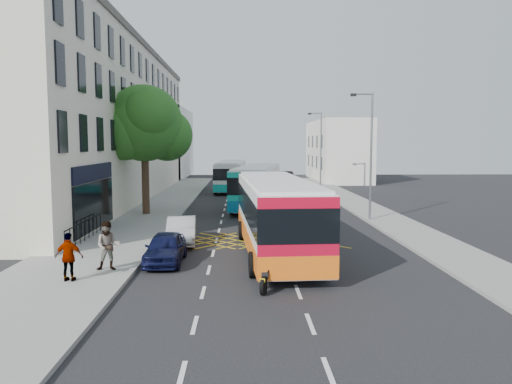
{
  "coord_description": "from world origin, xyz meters",
  "views": [
    {
      "loc": [
        -1.9,
        -19.35,
        4.99
      ],
      "look_at": [
        -1.07,
        9.14,
        2.2
      ],
      "focal_mm": 35.0,
      "sensor_mm": 36.0,
      "label": 1
    }
  ],
  "objects": [
    {
      "name": "distant_car_dark",
      "position": [
        3.91,
        45.71,
        0.69
      ],
      "size": [
        1.86,
        4.31,
        1.38
      ],
      "primitive_type": "imported",
      "rotation": [
        0.0,
        0.0,
        3.24
      ],
      "color": "black",
      "rests_on": "ground"
    },
    {
      "name": "terrace_main",
      "position": [
        -14.0,
        24.49,
        6.76
      ],
      "size": [
        8.3,
        45.0,
        13.5
      ],
      "color": "beige",
      "rests_on": "ground"
    },
    {
      "name": "building_right",
      "position": [
        11.0,
        48.0,
        4.0
      ],
      "size": [
        6.0,
        18.0,
        8.0
      ],
      "primitive_type": "cube",
      "color": "silver",
      "rests_on": "ground"
    },
    {
      "name": "bus_near",
      "position": [
        -0.34,
        2.91,
        1.78
      ],
      "size": [
        3.51,
        12.18,
        3.39
      ],
      "rotation": [
        0.0,
        0.0,
        0.06
      ],
      "color": "silver",
      "rests_on": "ground"
    },
    {
      "name": "pavement_left",
      "position": [
        -8.5,
        15.0,
        0.07
      ],
      "size": [
        5.0,
        70.0,
        0.15
      ],
      "primitive_type": "cube",
      "color": "gray",
      "rests_on": "ground"
    },
    {
      "name": "red_hatchback",
      "position": [
        2.52,
        20.75,
        0.57
      ],
      "size": [
        1.61,
        3.94,
        1.14
      ],
      "primitive_type": "imported",
      "rotation": [
        0.0,
        0.0,
        3.15
      ],
      "color": "red",
      "rests_on": "ground"
    },
    {
      "name": "street_tree",
      "position": [
        -8.51,
        14.97,
        6.29
      ],
      "size": [
        6.3,
        5.7,
        8.8
      ],
      "color": "#382619",
      "rests_on": "pavement_left"
    },
    {
      "name": "pedestrian_near",
      "position": [
        -7.0,
        -0.47,
        1.09
      ],
      "size": [
        1.0,
        0.83,
        1.89
      ],
      "primitive_type": "imported",
      "rotation": [
        0.0,
        0.0,
        0.13
      ],
      "color": "gray",
      "rests_on": "pavement_left"
    },
    {
      "name": "pedestrian_far",
      "position": [
        -7.96,
        -1.98,
        1.01
      ],
      "size": [
        1.04,
        0.49,
        1.72
      ],
      "primitive_type": "imported",
      "rotation": [
        0.0,
        0.0,
        3.07
      ],
      "color": "gray",
      "rests_on": "pavement_left"
    },
    {
      "name": "lamp_far",
      "position": [
        6.2,
        32.0,
        4.62
      ],
      "size": [
        1.45,
        0.15,
        8.0
      ],
      "color": "slate",
      "rests_on": "pavement_right"
    },
    {
      "name": "terrace_far",
      "position": [
        -14.0,
        55.0,
        5.0
      ],
      "size": [
        8.0,
        20.0,
        10.0
      ],
      "primitive_type": "cube",
      "color": "silver",
      "rests_on": "ground"
    },
    {
      "name": "bus_mid",
      "position": [
        -0.69,
        18.98,
        1.72
      ],
      "size": [
        4.38,
        11.86,
        3.26
      ],
      "rotation": [
        0.0,
        0.0,
        -0.15
      ],
      "color": "silver",
      "rests_on": "ground"
    },
    {
      "name": "lamp_near",
      "position": [
        6.2,
        12.0,
        4.62
      ],
      "size": [
        1.45,
        0.15,
        8.0
      ],
      "color": "slate",
      "rests_on": "pavement_right"
    },
    {
      "name": "parked_car_blue",
      "position": [
        -5.08,
        1.2,
        0.64
      ],
      "size": [
        1.53,
        3.78,
        1.28
      ],
      "primitive_type": "imported",
      "rotation": [
        0.0,
        0.0,
        -0.0
      ],
      "color": "#0D1035",
      "rests_on": "ground"
    },
    {
      "name": "pavement_right",
      "position": [
        7.5,
        15.0,
        0.07
      ],
      "size": [
        3.0,
        70.0,
        0.15
      ],
      "primitive_type": "cube",
      "color": "gray",
      "rests_on": "ground"
    },
    {
      "name": "bus_far",
      "position": [
        -3.0,
        32.95,
        1.64
      ],
      "size": [
        3.23,
        11.19,
        3.11
      ],
      "rotation": [
        0.0,
        0.0,
        -0.06
      ],
      "color": "silver",
      "rests_on": "ground"
    },
    {
      "name": "distant_car_grey",
      "position": [
        0.63,
        42.57,
        0.71
      ],
      "size": [
        2.81,
        5.31,
        1.42
      ],
      "primitive_type": "imported",
      "rotation": [
        0.0,
        0.0,
        0.09
      ],
      "color": "#3B3C42",
      "rests_on": "ground"
    },
    {
      "name": "parked_car_silver",
      "position": [
        -4.9,
        5.28,
        0.66
      ],
      "size": [
        1.7,
        4.09,
        1.32
      ],
      "primitive_type": "imported",
      "rotation": [
        0.0,
        0.0,
        0.08
      ],
      "color": "#ACB0B3",
      "rests_on": "ground"
    },
    {
      "name": "ground",
      "position": [
        0.0,
        0.0,
        0.0
      ],
      "size": [
        120.0,
        120.0,
        0.0
      ],
      "primitive_type": "plane",
      "color": "black",
      "rests_on": "ground"
    },
    {
      "name": "railings",
      "position": [
        -9.7,
        5.3,
        0.72
      ],
      "size": [
        0.08,
        5.6,
        1.14
      ],
      "primitive_type": null,
      "color": "black",
      "rests_on": "pavement_left"
    },
    {
      "name": "motorbike",
      "position": [
        -0.98,
        -2.66,
        0.88
      ],
      "size": [
        0.81,
        2.05,
        1.86
      ],
      "rotation": [
        0.0,
        0.0,
        -0.29
      ],
      "color": "black",
      "rests_on": "ground"
    }
  ]
}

